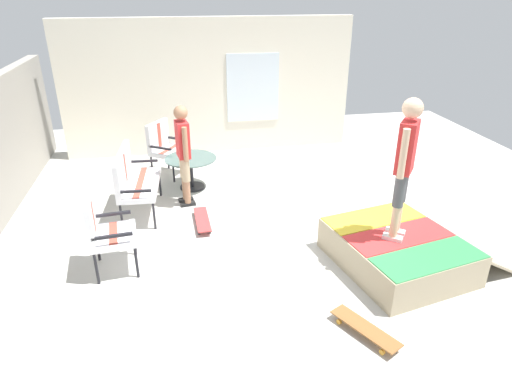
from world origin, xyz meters
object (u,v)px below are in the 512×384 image
object	(u,v)px
skate_ramp	(399,250)
patio_table	(191,167)
patio_chair_near_house	(164,144)
patio_chair_by_wall	(103,228)
skateboard_by_bench	(202,220)
skateboard_spare	(365,329)
person_skater	(405,160)
patio_bench	(132,177)
person_watching	(183,149)

from	to	relation	value
skate_ramp	patio_table	size ratio (longest dim) A/B	2.51
patio_chair_near_house	patio_chair_by_wall	world-z (taller)	same
skate_ramp	patio_chair_near_house	xyz separation A→B (m)	(3.68, 2.94, 0.39)
patio_chair_near_house	skateboard_by_bench	xyz separation A→B (m)	(-2.14, -0.53, -0.53)
skate_ramp	skateboard_spare	bearing A→B (deg)	140.89
patio_table	person_skater	distance (m)	3.94
patio_bench	person_watching	bearing A→B (deg)	-77.79
skate_ramp	skateboard_by_bench	xyz separation A→B (m)	(1.54, 2.41, -0.14)
patio_bench	patio_chair_by_wall	distance (m)	1.60
person_watching	skateboard_spare	size ratio (longest dim) A/B	2.07
skate_ramp	patio_chair_by_wall	world-z (taller)	patio_chair_by_wall
patio_chair_near_house	skateboard_spare	size ratio (longest dim) A/B	1.28
patio_bench	patio_chair_near_house	distance (m)	1.61
patio_chair_near_house	skateboard_spare	world-z (taller)	patio_chair_near_house
patio_bench	patio_chair_near_house	size ratio (longest dim) A/B	1.26
patio_bench	patio_chair_by_wall	world-z (taller)	same
patio_bench	skateboard_spare	xyz separation A→B (m)	(-3.28, -2.49, -0.53)
patio_table	patio_bench	bearing A→B (deg)	130.25
patio_bench	skateboard_by_bench	xyz separation A→B (m)	(-0.61, -1.01, -0.53)
skate_ramp	patio_bench	bearing A→B (deg)	57.93
person_skater	skateboard_by_bench	world-z (taller)	person_skater
patio_bench	patio_chair_near_house	xyz separation A→B (m)	(1.53, -0.48, -0.00)
skate_ramp	patio_chair_near_house	bearing A→B (deg)	38.66
patio_chair_by_wall	person_watching	distance (m)	2.08
person_watching	person_skater	size ratio (longest dim) A/B	0.94
patio_chair_near_house	skateboard_spare	bearing A→B (deg)	-157.32
skate_ramp	patio_table	bearing A→B (deg)	40.22
skateboard_spare	patio_chair_by_wall	bearing A→B (deg)	58.12
skate_ramp	patio_chair_by_wall	xyz separation A→B (m)	(0.57, 3.68, 0.39)
patio_table	skateboard_by_bench	bearing A→B (deg)	-176.97
patio_chair_near_house	patio_table	xyz separation A→B (m)	(-0.74, -0.46, -0.21)
skateboard_spare	person_watching	bearing A→B (deg)	25.89
skate_ramp	patio_chair_near_house	world-z (taller)	patio_chair_near_house
skate_ramp	skateboard_spare	world-z (taller)	skate_ramp
skateboard_by_bench	person_watching	bearing A→B (deg)	14.12
patio_chair_by_wall	patio_table	xyz separation A→B (m)	(2.37, -1.19, -0.21)
skateboard_spare	skateboard_by_bench	bearing A→B (deg)	28.97
patio_chair_by_wall	patio_table	size ratio (longest dim) A/B	1.13
patio_chair_near_house	skate_ramp	bearing A→B (deg)	-141.34
skateboard_spare	patio_bench	bearing A→B (deg)	37.21
skate_ramp	skateboard_by_bench	world-z (taller)	skate_ramp
patio_bench	skateboard_spare	bearing A→B (deg)	-142.79
patio_chair_near_house	patio_table	distance (m)	0.89
patio_chair_near_house	skateboard_spare	xyz separation A→B (m)	(-4.82, -2.01, -0.53)
patio_bench	person_watching	xyz separation A→B (m)	(0.18, -0.81, 0.35)
skate_ramp	patio_chair_near_house	size ratio (longest dim) A/B	2.22
skate_ramp	patio_table	world-z (taller)	patio_table
person_watching	patio_bench	bearing A→B (deg)	102.21
skate_ramp	person_skater	distance (m)	1.26
patio_chair_by_wall	person_skater	distance (m)	3.72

